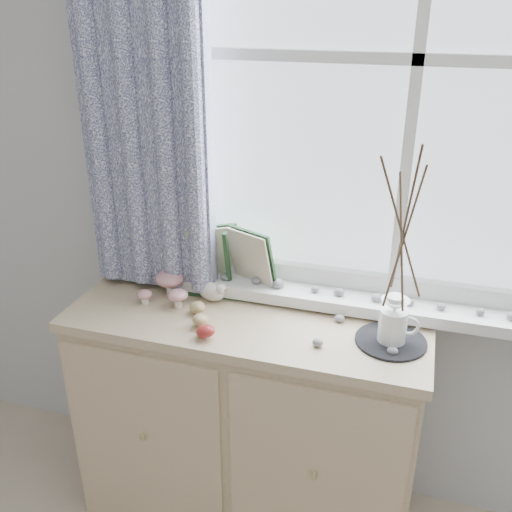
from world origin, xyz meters
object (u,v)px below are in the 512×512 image
(sideboard, at_px, (246,419))
(twig_pitcher, at_px, (404,230))
(botanical_book, at_px, (226,264))
(toadstool_cluster, at_px, (169,285))

(sideboard, height_order, twig_pitcher, twig_pitcher)
(twig_pitcher, bearing_deg, botanical_book, 162.23)
(botanical_book, xyz_separation_m, toadstool_cluster, (-0.19, -0.07, -0.08))
(botanical_book, xyz_separation_m, twig_pitcher, (0.58, -0.12, 0.24))
(botanical_book, bearing_deg, sideboard, -52.05)
(toadstool_cluster, height_order, twig_pitcher, twig_pitcher)
(sideboard, relative_size, toadstool_cluster, 6.63)
(toadstool_cluster, bearing_deg, twig_pitcher, -4.19)
(sideboard, xyz_separation_m, botanical_book, (-0.11, 0.11, 0.55))
(sideboard, xyz_separation_m, toadstool_cluster, (-0.29, 0.05, 0.48))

